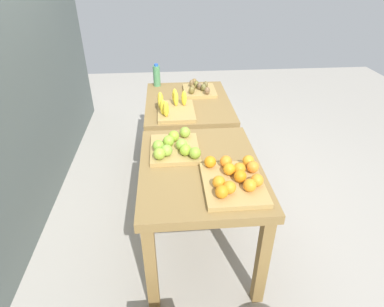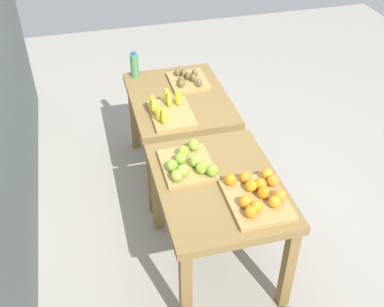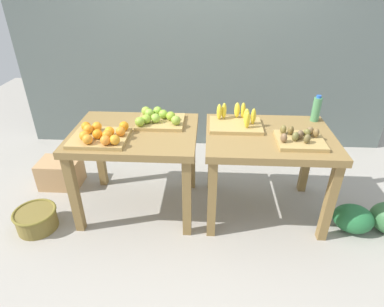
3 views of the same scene
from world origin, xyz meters
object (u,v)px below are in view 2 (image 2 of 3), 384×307
at_px(display_table_right, 179,108).
at_px(kiwi_bin, 188,79).
at_px(watermelon_pile, 181,103).
at_px(banana_crate, 169,111).
at_px(water_bottle, 135,65).
at_px(apple_bin, 188,164).
at_px(orange_bin, 258,195).
at_px(display_table_left, 218,195).

distance_m(display_table_right, kiwi_bin, 0.28).
bearing_deg(watermelon_pile, kiwi_bin, 171.81).
relative_size(display_table_right, banana_crate, 2.36).
distance_m(banana_crate, water_bottle, 0.72).
bearing_deg(banana_crate, display_table_right, -28.21).
distance_m(apple_bin, water_bottle, 1.38).
bearing_deg(water_bottle, apple_bin, -174.39).
bearing_deg(apple_bin, water_bottle, 5.61).
distance_m(orange_bin, apple_bin, 0.53).
xyz_separation_m(banana_crate, watermelon_pile, (1.19, -0.37, -0.70)).
height_order(display_table_right, banana_crate, banana_crate).
height_order(banana_crate, watermelon_pile, banana_crate).
relative_size(display_table_left, water_bottle, 4.44).
distance_m(display_table_left, apple_bin, 0.29).
xyz_separation_m(apple_bin, kiwi_bin, (1.14, -0.29, -0.01)).
xyz_separation_m(orange_bin, banana_crate, (1.08, 0.32, 0.00)).
height_order(apple_bin, kiwi_bin, apple_bin).
xyz_separation_m(display_table_right, orange_bin, (-1.34, -0.18, 0.16)).
height_order(display_table_right, apple_bin, apple_bin).
bearing_deg(kiwi_bin, display_table_left, 174.48).
bearing_deg(banana_crate, apple_bin, 178.48).
distance_m(orange_bin, water_bottle, 1.84).
height_order(apple_bin, watermelon_pile, apple_bin).
bearing_deg(display_table_left, display_table_right, 0.00).
height_order(display_table_left, display_table_right, same).
bearing_deg(banana_crate, kiwi_bin, -29.90).
relative_size(banana_crate, water_bottle, 1.88).
xyz_separation_m(display_table_right, banana_crate, (-0.27, 0.14, 0.16)).
height_order(display_table_right, kiwi_bin, kiwi_bin).
bearing_deg(banana_crate, orange_bin, -163.33).
bearing_deg(display_table_left, apple_bin, 41.63).
bearing_deg(banana_crate, display_table_left, -170.55).
relative_size(orange_bin, water_bottle, 1.89).
relative_size(display_table_left, watermelon_pile, 1.43).
bearing_deg(watermelon_pile, banana_crate, 162.53).
bearing_deg(water_bottle, banana_crate, -167.67).
xyz_separation_m(display_table_left, apple_bin, (0.18, 0.16, 0.16)).
relative_size(display_table_left, display_table_right, 1.00).
xyz_separation_m(display_table_left, banana_crate, (0.85, 0.14, 0.16)).
xyz_separation_m(display_table_right, kiwi_bin, (0.20, -0.13, 0.15)).
bearing_deg(display_table_left, banana_crate, 9.45).
bearing_deg(display_table_right, kiwi_bin, -32.02).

